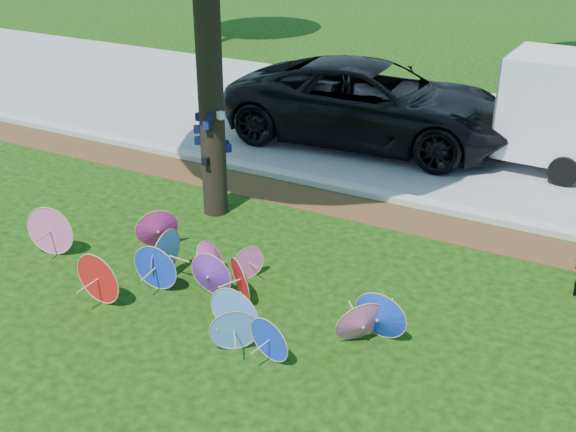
% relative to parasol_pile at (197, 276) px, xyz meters
% --- Properties ---
extents(ground, '(90.00, 90.00, 0.00)m').
position_rel_parasol_pile_xyz_m(ground, '(0.22, -0.62, -0.37)').
color(ground, black).
rests_on(ground, ground).
extents(mulch_strip, '(90.00, 1.00, 0.01)m').
position_rel_parasol_pile_xyz_m(mulch_strip, '(0.22, 3.88, -0.36)').
color(mulch_strip, '#472D16').
rests_on(mulch_strip, ground).
extents(curb, '(90.00, 0.30, 0.12)m').
position_rel_parasol_pile_xyz_m(curb, '(0.22, 4.58, -0.31)').
color(curb, '#B7B5AD').
rests_on(curb, ground).
extents(street, '(90.00, 8.00, 0.01)m').
position_rel_parasol_pile_xyz_m(street, '(0.22, 8.73, -0.36)').
color(street, gray).
rests_on(street, ground).
extents(parasol_pile, '(6.32, 2.35, 0.84)m').
position_rel_parasol_pile_xyz_m(parasol_pile, '(0.00, 0.00, 0.00)').
color(parasol_pile, '#6627A1').
rests_on(parasol_pile, ground).
extents(black_van, '(6.66, 3.44, 1.80)m').
position_rel_parasol_pile_xyz_m(black_van, '(-0.41, 7.43, 0.53)').
color(black_van, black).
rests_on(black_van, ground).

